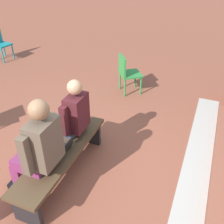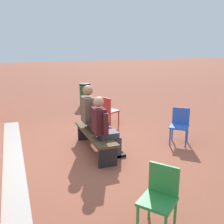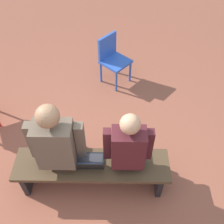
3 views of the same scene
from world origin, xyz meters
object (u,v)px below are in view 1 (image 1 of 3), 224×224
Objects in this scene: person_adult at (38,148)px; person_student at (71,118)px; plastic_chair_near_bench_right at (127,72)px; laptop at (61,149)px; bench at (62,157)px.

person_student is at bearing 179.49° from person_adult.
person_student is 2.27m from plastic_chair_near_bench_right.
plastic_chair_near_bench_right reaches higher than laptop.
bench is at bearing 0.34° from plastic_chair_near_bench_right.
person_student is at bearing -169.55° from laptop.
plastic_chair_near_bench_right is at bearing 178.73° from person_student.
person_student is (-0.41, -0.07, 0.35)m from bench.
person_adult is 4.47× the size of laptop.
laptop is (0.02, 0.01, 0.15)m from bench.
plastic_chair_near_bench_right is at bearing -179.66° from bench.
person_adult is 3.02m from plastic_chair_near_bench_right.
person_student reaches higher than bench.
plastic_chair_near_bench_right is (-2.66, -0.02, 0.13)m from bench.
person_student is 4.11× the size of laptop.
person_adult is at bearing -14.28° from laptop.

